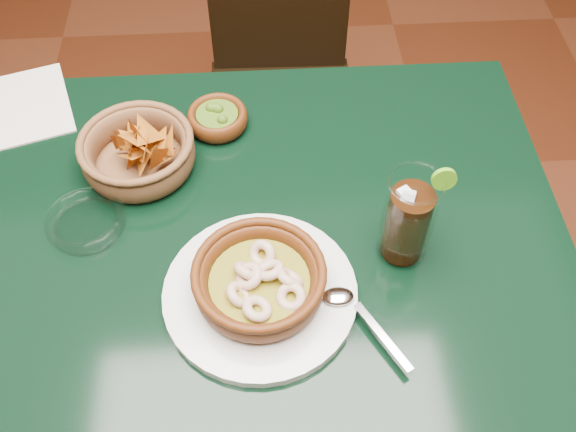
{
  "coord_description": "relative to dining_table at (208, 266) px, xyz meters",
  "views": [
    {
      "loc": [
        0.1,
        -0.62,
        1.6
      ],
      "look_at": [
        0.14,
        -0.02,
        0.81
      ],
      "focal_mm": 40.0,
      "sensor_mm": 36.0,
      "label": 1
    }
  ],
  "objects": [
    {
      "name": "ground",
      "position": [
        0.0,
        0.0,
        -0.65
      ],
      "size": [
        7.0,
        7.0,
        0.0
      ],
      "primitive_type": "plane",
      "color": "#471C0C",
      "rests_on": "ground"
    },
    {
      "name": "paper_menu",
      "position": [
        -0.34,
        0.32,
        0.1
      ],
      "size": [
        0.21,
        0.24,
        0.0
      ],
      "color": "beige",
      "rests_on": "dining_table"
    },
    {
      "name": "dining_chair",
      "position": [
        0.17,
        0.7,
        -0.2
      ],
      "size": [
        0.39,
        0.39,
        0.83
      ],
      "color": "black",
      "rests_on": "ground"
    },
    {
      "name": "chip_basket",
      "position": [
        -0.11,
        0.15,
        0.14
      ],
      "size": [
        0.23,
        0.23,
        0.13
      ],
      "color": "brown",
      "rests_on": "dining_table"
    },
    {
      "name": "shrimp_plate",
      "position": [
        0.09,
        -0.13,
        0.13
      ],
      "size": [
        0.35,
        0.29,
        0.08
      ],
      "color": "silver",
      "rests_on": "dining_table"
    },
    {
      "name": "cola_drink",
      "position": [
        0.32,
        -0.05,
        0.18
      ],
      "size": [
        0.17,
        0.17,
        0.19
      ],
      "color": "white",
      "rests_on": "dining_table"
    },
    {
      "name": "dining_table",
      "position": [
        0.0,
        0.0,
        0.0
      ],
      "size": [
        1.2,
        0.8,
        0.75
      ],
      "color": "black",
      "rests_on": "ground"
    },
    {
      "name": "glass_ashtray",
      "position": [
        -0.19,
        0.02,
        0.11
      ],
      "size": [
        0.14,
        0.14,
        0.03
      ],
      "color": "white",
      "rests_on": "dining_table"
    },
    {
      "name": "guacamole_ramekin",
      "position": [
        0.03,
        0.25,
        0.12
      ],
      "size": [
        0.13,
        0.13,
        0.04
      ],
      "color": "#451D09",
      "rests_on": "dining_table"
    }
  ]
}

